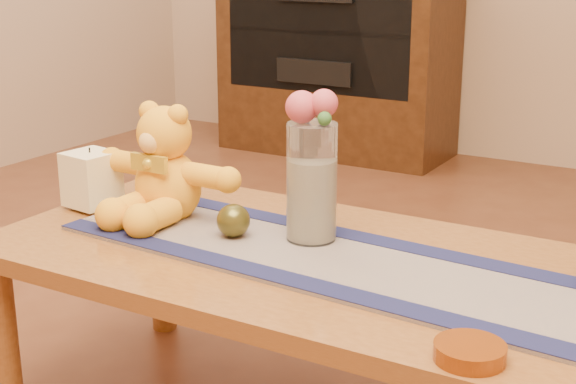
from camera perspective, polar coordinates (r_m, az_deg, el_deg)
The scene contains 22 objects.
coffee_table_top at distance 1.79m, azimuth 1.39°, elevation -4.85°, with size 1.40×0.70×0.04m, color brown.
table_leg_fl at distance 2.05m, azimuth -18.91°, elevation -9.69°, with size 0.07×0.07×0.41m, color brown.
table_leg_bl at distance 2.43m, azimuth -8.61°, elevation -4.77°, with size 0.07×0.07×0.41m, color brown.
persian_runner at distance 1.75m, azimuth 2.37°, elevation -4.49°, with size 1.20×0.35×0.01m, color #1A1947.
runner_border_near at distance 1.63m, azimuth -0.30°, elevation -5.85°, with size 1.20×0.06×0.00m, color #161943.
runner_border_far at distance 1.87m, azimuth 4.70°, elevation -3.00°, with size 1.20×0.06×0.00m, color #161943.
teddy_bear at distance 1.99m, azimuth -8.27°, elevation 1.97°, with size 0.38×0.31×0.26m, color #FFAC20, non-canonical shape.
pillar_candle at distance 2.12m, azimuth -13.29°, elevation 0.90°, with size 0.11×0.11×0.13m, color #FFF0BB.
candle_wick at distance 2.10m, azimuth -13.42°, elevation 2.81°, with size 0.00×0.00×0.01m, color black.
glass_vase at distance 1.80m, azimuth 1.63°, elevation 0.67°, with size 0.11×0.11×0.26m, color silver.
potpourri_fill at distance 1.82m, azimuth 1.62°, elevation -0.51°, with size 0.09×0.09×0.18m, color beige.
rose_left at distance 1.77m, azimuth 0.95°, elevation 5.84°, with size 0.07×0.07×0.07m, color #C64655.
rose_right at distance 1.76m, azimuth 2.47°, elevation 6.09°, with size 0.06×0.06×0.06m, color #C64655.
blue_flower_back at distance 1.79m, azimuth 2.49°, elevation 5.75°, with size 0.04×0.04×0.04m, color #4C499F.
blue_flower_side at distance 1.80m, azimuth 1.14°, elevation 5.55°, with size 0.04×0.04×0.04m, color #4C499F.
leaf_sprig at distance 1.73m, azimuth 2.51°, elevation 5.04°, with size 0.03×0.03×0.03m, color #33662D.
bronze_ball at distance 1.85m, azimuth -3.76°, elevation -1.96°, with size 0.07×0.07×0.07m, color #4A4518.
amber_dish at distance 1.37m, azimuth 12.33°, elevation -10.65°, with size 0.12×0.12×0.03m, color #BF5914.
media_cabinet at distance 4.45m, azimuth 3.41°, elevation 9.73°, with size 1.20×0.50×1.10m, color black.
cabinet_cavity at distance 4.23m, azimuth 1.96°, elevation 10.89°, with size 1.02×0.03×0.61m, color black.
cabinet_shelf at distance 4.30m, azimuth 2.51°, elevation 10.98°, with size 1.02×0.20×0.03m, color black.
stereo_lower at distance 4.35m, azimuth 2.60°, elevation 8.41°, with size 0.42×0.28×0.12m, color black.
Camera 1 is at (0.80, -1.46, 1.08)m, focal length 51.99 mm.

